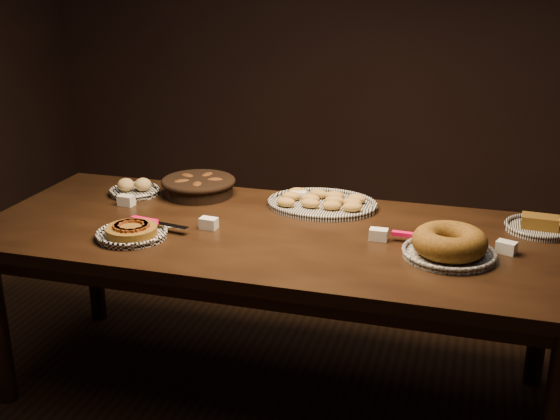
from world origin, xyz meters
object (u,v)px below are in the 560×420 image
(apple_tart_plate, at_px, (132,232))
(madeleine_platter, at_px, (322,202))
(buffet_table, at_px, (275,247))
(bundt_cake_plate, at_px, (449,245))

(apple_tart_plate, height_order, madeleine_platter, apple_tart_plate)
(buffet_table, xyz_separation_m, apple_tart_plate, (-0.52, -0.23, 0.09))
(madeleine_platter, xyz_separation_m, bundt_cake_plate, (0.57, -0.41, 0.03))
(madeleine_platter, bearing_deg, bundt_cake_plate, -42.29)
(bundt_cake_plate, bearing_deg, buffet_table, -164.30)
(buffet_table, relative_size, bundt_cake_plate, 5.99)
(buffet_table, height_order, apple_tart_plate, apple_tart_plate)
(buffet_table, height_order, bundt_cake_plate, bundt_cake_plate)
(apple_tart_plate, relative_size, bundt_cake_plate, 0.85)
(apple_tart_plate, distance_m, bundt_cake_plate, 1.21)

